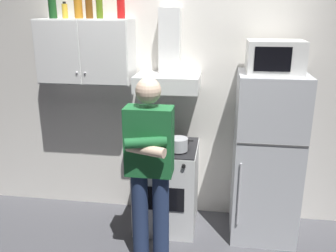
# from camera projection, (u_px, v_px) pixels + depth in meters

# --- Properties ---
(ground_plane) EXTENTS (7.00, 7.00, 0.00)m
(ground_plane) POSITION_uv_depth(u_px,v_px,m) (168.00, 238.00, 3.54)
(ground_plane) COLOR #4C4C51
(back_wall_tiled) EXTENTS (4.80, 0.10, 2.70)m
(back_wall_tiled) POSITION_uv_depth(u_px,v_px,m) (177.00, 90.00, 3.69)
(back_wall_tiled) COLOR silver
(back_wall_tiled) RESTS_ON ground_plane
(upper_cabinet) EXTENTS (0.90, 0.37, 0.60)m
(upper_cabinet) POSITION_uv_depth(u_px,v_px,m) (86.00, 51.00, 3.48)
(upper_cabinet) COLOR silver
(stove_oven) EXTENTS (0.60, 0.62, 0.87)m
(stove_oven) POSITION_uv_depth(u_px,v_px,m) (167.00, 186.00, 3.65)
(stove_oven) COLOR silver
(stove_oven) RESTS_ON ground_plane
(range_hood) EXTENTS (0.60, 0.44, 0.75)m
(range_hood) POSITION_uv_depth(u_px,v_px,m) (169.00, 69.00, 3.41)
(range_hood) COLOR white
(refrigerator) EXTENTS (0.60, 0.62, 1.60)m
(refrigerator) POSITION_uv_depth(u_px,v_px,m) (266.00, 158.00, 3.41)
(refrigerator) COLOR silver
(refrigerator) RESTS_ON ground_plane
(microwave) EXTENTS (0.48, 0.37, 0.28)m
(microwave) POSITION_uv_depth(u_px,v_px,m) (275.00, 57.00, 3.14)
(microwave) COLOR silver
(microwave) RESTS_ON refrigerator
(person_standing) EXTENTS (0.38, 0.33, 1.64)m
(person_standing) POSITION_uv_depth(u_px,v_px,m) (150.00, 168.00, 2.94)
(person_standing) COLOR navy
(person_standing) RESTS_ON ground_plane
(cooking_pot) EXTENTS (0.28, 0.18, 0.12)m
(cooking_pot) POSITION_uv_depth(u_px,v_px,m) (179.00, 144.00, 3.37)
(cooking_pot) COLOR #B7BABF
(cooking_pot) RESTS_ON stove_oven
(bottle_wine_green) EXTENTS (0.07, 0.07, 0.33)m
(bottle_wine_green) POSITION_uv_depth(u_px,v_px,m) (52.00, 1.00, 3.37)
(bottle_wine_green) COLOR #19471E
(bottle_wine_green) RESTS_ON upper_cabinet
(bottle_liquor_amber) EXTENTS (0.08, 0.08, 0.32)m
(bottle_liquor_amber) POSITION_uv_depth(u_px,v_px,m) (78.00, 2.00, 3.36)
(bottle_liquor_amber) COLOR #B7721E
(bottle_liquor_amber) RESTS_ON upper_cabinet
(bottle_olive_oil) EXTENTS (0.06, 0.06, 0.27)m
(bottle_olive_oil) POSITION_uv_depth(u_px,v_px,m) (99.00, 4.00, 3.34)
(bottle_olive_oil) COLOR #4C6B19
(bottle_olive_oil) RESTS_ON upper_cabinet
(bottle_soda_red) EXTENTS (0.07, 0.07, 0.26)m
(bottle_soda_red) POSITION_uv_depth(u_px,v_px,m) (121.00, 4.00, 3.33)
(bottle_soda_red) COLOR red
(bottle_soda_red) RESTS_ON upper_cabinet
(bottle_beer_brown) EXTENTS (0.07, 0.07, 0.24)m
(bottle_beer_brown) POSITION_uv_depth(u_px,v_px,m) (89.00, 6.00, 3.36)
(bottle_beer_brown) COLOR brown
(bottle_beer_brown) RESTS_ON upper_cabinet
(bottle_spice_jar) EXTENTS (0.05, 0.05, 0.15)m
(bottle_spice_jar) POSITION_uv_depth(u_px,v_px,m) (65.00, 11.00, 3.39)
(bottle_spice_jar) COLOR gold
(bottle_spice_jar) RESTS_ON upper_cabinet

